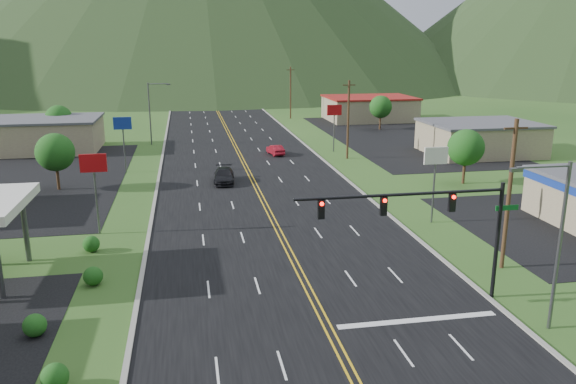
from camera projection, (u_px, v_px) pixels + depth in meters
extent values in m
cylinder|color=black|center=(497.00, 241.00, 32.39)|extent=(0.24, 0.24, 7.00)
cylinder|color=black|center=(402.00, 194.00, 30.55)|extent=(12.00, 0.18, 0.18)
cube|color=#0C591E|center=(507.00, 208.00, 31.94)|extent=(1.40, 0.06, 0.30)
cube|color=black|center=(452.00, 202.00, 31.22)|extent=(0.35, 0.28, 1.05)
sphere|color=#FF0C05|center=(454.00, 197.00, 30.96)|extent=(0.22, 0.22, 0.22)
cube|color=black|center=(384.00, 206.00, 30.53)|extent=(0.35, 0.28, 1.05)
sphere|color=#FF0C05|center=(385.00, 201.00, 30.27)|extent=(0.22, 0.22, 0.22)
cube|color=black|center=(321.00, 209.00, 29.92)|extent=(0.35, 0.28, 1.05)
sphere|color=#FF0C05|center=(322.00, 204.00, 29.66)|extent=(0.22, 0.22, 0.22)
cylinder|color=#59595E|center=(559.00, 248.00, 28.50)|extent=(0.20, 0.20, 9.00)
cylinder|color=#59595E|center=(543.00, 167.00, 27.14)|extent=(2.88, 0.12, 0.12)
cube|color=#59595E|center=(516.00, 170.00, 26.92)|extent=(0.60, 0.25, 0.18)
cylinder|color=#59595E|center=(150.00, 114.00, 81.44)|extent=(0.20, 0.20, 9.00)
cylinder|color=#59595E|center=(158.00, 84.00, 80.57)|extent=(2.88, 0.12, 0.12)
cube|color=#59595E|center=(168.00, 84.00, 80.85)|extent=(0.60, 0.25, 0.18)
cylinder|color=#59595E|center=(25.00, 226.00, 38.16)|extent=(0.36, 0.36, 5.00)
cube|color=tan|center=(31.00, 136.00, 77.38)|extent=(18.00, 11.00, 4.20)
cube|color=#4C4C51|center=(29.00, 120.00, 76.80)|extent=(18.40, 11.40, 0.30)
cube|color=tan|center=(480.00, 139.00, 75.47)|extent=(14.00, 11.00, 4.00)
cube|color=#4C4C51|center=(481.00, 123.00, 74.91)|extent=(14.40, 11.40, 0.30)
cube|color=tan|center=(369.00, 109.00, 108.00)|extent=(16.00, 12.00, 4.20)
cube|color=maroon|center=(370.00, 97.00, 107.42)|extent=(16.40, 12.40, 0.30)
cylinder|color=#59595E|center=(97.00, 203.00, 43.60)|extent=(0.16, 0.16, 5.00)
cube|color=#A6090F|center=(93.00, 163.00, 42.77)|extent=(2.00, 0.18, 1.40)
cylinder|color=#59595E|center=(124.00, 151.00, 64.50)|extent=(0.16, 0.16, 5.00)
cube|color=navy|center=(122.00, 123.00, 63.67)|extent=(2.00, 0.18, 1.40)
cylinder|color=#59595E|center=(433.00, 194.00, 46.39)|extent=(0.16, 0.16, 5.00)
cube|color=white|center=(436.00, 156.00, 45.56)|extent=(2.00, 0.18, 1.40)
cylinder|color=#59595E|center=(334.00, 133.00, 76.79)|extent=(0.16, 0.16, 5.00)
cube|color=#A6090F|center=(334.00, 110.00, 75.96)|extent=(2.00, 0.18, 1.40)
cylinder|color=#382314|center=(58.00, 175.00, 57.07)|extent=(0.30, 0.30, 3.00)
sphere|color=#1B4F16|center=(55.00, 152.00, 56.45)|extent=(3.84, 3.84, 3.84)
cylinder|color=#382314|center=(61.00, 135.00, 81.86)|extent=(0.30, 0.30, 3.00)
sphere|color=#1B4F16|center=(59.00, 118.00, 81.24)|extent=(3.84, 3.84, 3.84)
cylinder|color=#382314|center=(464.00, 170.00, 59.61)|extent=(0.30, 0.30, 3.00)
sphere|color=#1B4F16|center=(466.00, 147.00, 58.99)|extent=(3.84, 3.84, 3.84)
cylinder|color=#382314|center=(380.00, 121.00, 96.41)|extent=(0.30, 0.30, 3.00)
sphere|color=#1B4F16|center=(381.00, 107.00, 95.79)|extent=(3.84, 3.84, 3.84)
cylinder|color=#382314|center=(509.00, 196.00, 36.32)|extent=(0.28, 0.28, 10.00)
cube|color=#382314|center=(516.00, 128.00, 35.18)|extent=(1.60, 0.12, 0.12)
cylinder|color=#382314|center=(348.00, 120.00, 71.48)|extent=(0.28, 0.28, 10.00)
cube|color=#382314|center=(349.00, 85.00, 70.34)|extent=(1.60, 0.12, 0.12)
cylinder|color=#382314|center=(291.00, 93.00, 109.48)|extent=(0.28, 0.28, 10.00)
cube|color=#382314|center=(291.00, 70.00, 108.34)|extent=(1.60, 0.12, 0.12)
cylinder|color=#382314|center=(263.00, 80.00, 147.49)|extent=(0.28, 0.28, 10.00)
cube|color=#382314|center=(262.00, 63.00, 146.35)|extent=(1.60, 0.12, 0.12)
imported|color=black|center=(224.00, 176.00, 60.02)|extent=(2.53, 5.35, 1.51)
imported|color=maroon|center=(275.00, 150.00, 74.93)|extent=(2.04, 4.16, 1.31)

